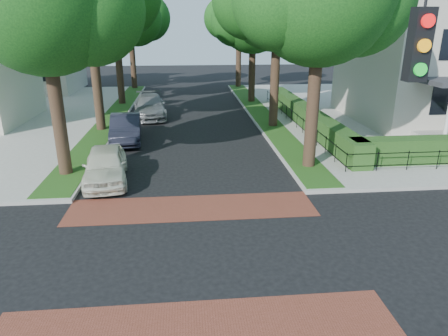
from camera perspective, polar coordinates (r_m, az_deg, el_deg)
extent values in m
plane|color=black|center=(11.96, -4.31, -12.24)|extent=(120.00, 120.00, 0.00)
cube|color=gray|center=(35.67, 28.30, 7.25)|extent=(30.00, 30.00, 0.15)
cube|color=brown|center=(14.77, -4.58, -5.68)|extent=(9.00, 2.20, 0.01)
cube|color=brown|center=(9.39, -3.84, -22.56)|extent=(9.00, 2.20, 0.01)
cube|color=#204B15|center=(30.40, 5.19, 7.89)|extent=(1.60, 29.80, 0.02)
cube|color=#204B15|center=(30.37, -15.46, 7.25)|extent=(1.60, 29.80, 0.02)
cylinder|color=black|center=(18.21, 12.77, 11.33)|extent=(0.56, 0.56, 7.35)
sphere|color=#103C12|center=(18.94, 18.62, 21.74)|extent=(4.65, 4.65, 4.65)
cylinder|color=black|center=(25.88, 7.35, 14.37)|extent=(0.56, 0.56, 7.70)
sphere|color=#103C12|center=(26.55, 11.70, 22.21)|extent=(4.95, 4.95, 4.95)
cylinder|color=black|center=(34.73, 4.05, 14.91)|extent=(0.56, 0.56, 6.65)
sphere|color=#103C12|center=(34.62, 4.19, 20.72)|extent=(5.80, 5.80, 5.80)
sphere|color=#103C12|center=(35.20, 6.82, 19.97)|extent=(4.35, 4.35, 4.35)
sphere|color=#103C12|center=(34.21, 1.68, 20.27)|extent=(4.06, 4.06, 4.06)
sphere|color=#103C12|center=(36.08, 3.98, 21.47)|extent=(3.77, 3.77, 3.77)
cylinder|color=black|center=(43.60, 2.10, 16.13)|extent=(0.56, 0.56, 7.00)
sphere|color=#103C12|center=(43.53, 2.16, 20.99)|extent=(6.00, 6.00, 6.00)
sphere|color=#103C12|center=(44.06, 4.37, 20.42)|extent=(4.50, 4.50, 4.50)
sphere|color=#103C12|center=(43.16, 0.08, 20.62)|extent=(4.20, 4.20, 4.20)
sphere|color=#103C12|center=(45.05, 2.04, 21.59)|extent=(3.90, 3.90, 3.90)
cylinder|color=black|center=(18.20, -22.99, 9.72)|extent=(0.56, 0.56, 7.00)
sphere|color=#103C12|center=(17.88, -18.80, 20.74)|extent=(4.50, 4.50, 4.50)
sphere|color=#103C12|center=(18.34, -29.40, 19.63)|extent=(4.20, 4.20, 4.20)
cylinder|color=black|center=(25.83, -18.01, 13.98)|extent=(0.56, 0.56, 8.05)
cylinder|color=black|center=(34.70, -14.81, 14.51)|extent=(0.56, 0.56, 6.86)
sphere|color=#103C12|center=(34.60, -15.36, 20.48)|extent=(5.60, 5.60, 5.60)
sphere|color=#103C12|center=(34.69, -12.55, 20.03)|extent=(4.20, 4.20, 4.20)
sphere|color=#103C12|center=(34.65, -17.78, 19.76)|extent=(3.92, 3.92, 3.92)
sphere|color=#103C12|center=(35.99, -14.88, 21.26)|extent=(3.64, 3.64, 3.64)
cylinder|color=black|center=(43.58, -12.98, 15.76)|extent=(0.56, 0.56, 7.14)
sphere|color=#103C12|center=(43.52, -13.38, 20.71)|extent=(6.20, 6.20, 6.20)
sphere|color=#103C12|center=(43.63, -10.92, 20.34)|extent=(4.65, 4.65, 4.65)
sphere|color=#103C12|center=(43.54, -15.53, 20.14)|extent=(4.34, 4.34, 4.34)
sphere|color=#103C12|center=(45.06, -13.03, 21.32)|extent=(4.03, 4.03, 4.03)
cube|color=#1E4417|center=(26.91, 11.66, 7.32)|extent=(1.00, 18.00, 1.20)
cube|color=beige|center=(31.59, 29.33, 13.31)|extent=(12.00, 10.00, 8.00)
cube|color=beige|center=(44.99, -26.21, 14.00)|extent=(9.00, 8.00, 6.50)
cube|color=brown|center=(42.57, -24.44, 20.94)|extent=(0.80, 0.80, 3.64)
cube|color=black|center=(6.46, 26.08, 15.48)|extent=(0.28, 0.22, 1.00)
cylinder|color=red|center=(6.34, 27.15, 18.20)|extent=(0.18, 0.05, 0.18)
cylinder|color=orange|center=(6.35, 26.69, 15.35)|extent=(0.18, 0.05, 0.18)
cylinder|color=#0CB226|center=(6.37, 26.24, 12.50)|extent=(0.18, 0.05, 0.18)
imported|color=silver|center=(17.66, -16.58, 0.42)|extent=(2.32, 4.54, 1.48)
imported|color=black|center=(23.60, -13.85, 5.50)|extent=(2.10, 4.84, 1.55)
imported|color=slate|center=(29.83, -10.56, 8.66)|extent=(2.78, 5.68, 1.59)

